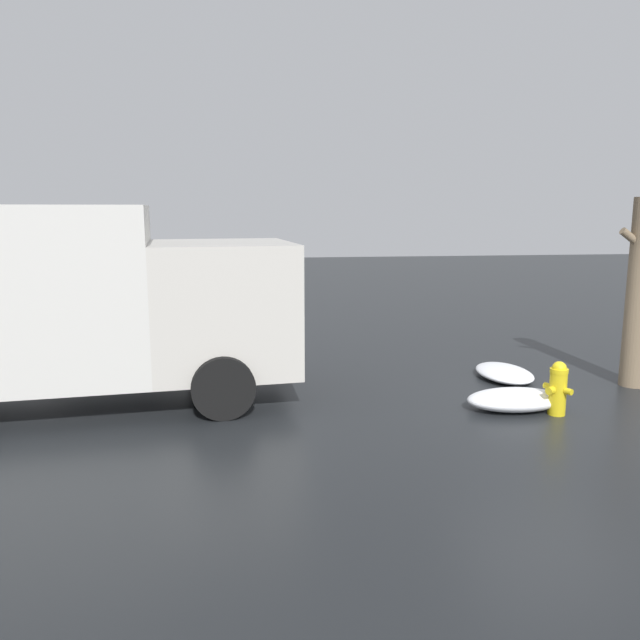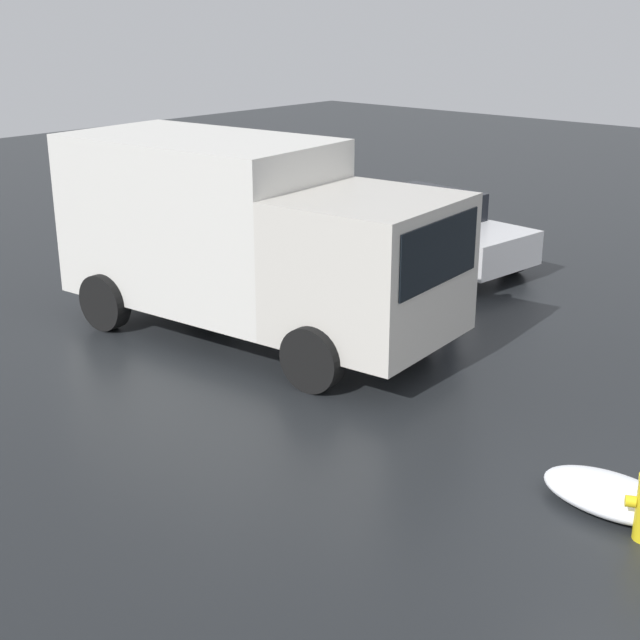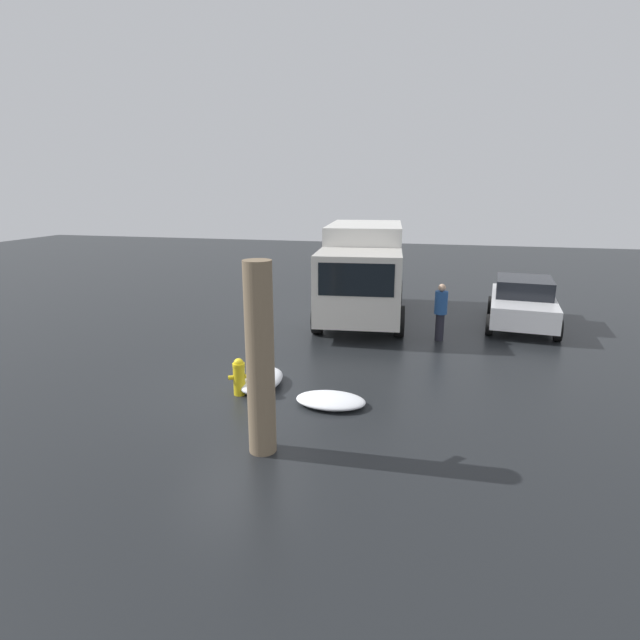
% 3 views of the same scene
% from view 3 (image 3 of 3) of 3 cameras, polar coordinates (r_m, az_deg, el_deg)
% --- Properties ---
extents(ground_plane, '(60.00, 60.00, 0.00)m').
position_cam_3_polar(ground_plane, '(10.57, -9.14, -8.38)').
color(ground_plane, black).
extents(fire_hydrant, '(0.36, 0.44, 0.79)m').
position_cam_3_polar(fire_hydrant, '(10.42, -9.23, -6.34)').
color(fire_hydrant, yellow).
rests_on(fire_hydrant, ground_plane).
extents(tree_trunk, '(0.68, 0.44, 3.11)m').
position_cam_3_polar(tree_trunk, '(7.81, -6.85, -4.47)').
color(tree_trunk, '#7F6B51').
rests_on(tree_trunk, ground_plane).
extents(delivery_truck, '(6.48, 3.10, 2.97)m').
position_cam_3_polar(delivery_truck, '(16.28, 4.95, 5.86)').
color(delivery_truck, beige).
rests_on(delivery_truck, ground_plane).
extents(pedestrian, '(0.35, 0.35, 1.60)m').
position_cam_3_polar(pedestrian, '(14.18, 13.63, 1.14)').
color(pedestrian, '#23232D').
rests_on(pedestrian, ground_plane).
extents(parked_car, '(4.06, 2.33, 1.46)m').
position_cam_3_polar(parked_car, '(16.53, 22.16, 1.92)').
color(parked_car, silver).
rests_on(parked_car, ground_plane).
extents(snow_pile_by_hydrant, '(0.89, 1.38, 0.20)m').
position_cam_3_polar(snow_pile_by_hydrant, '(9.91, 1.23, -9.16)').
color(snow_pile_by_hydrant, white).
rests_on(snow_pile_by_hydrant, ground_plane).
extents(snow_pile_curbside, '(1.45, 0.82, 0.30)m').
position_cam_3_polar(snow_pile_curbside, '(10.83, -6.67, -6.85)').
color(snow_pile_curbside, white).
rests_on(snow_pile_curbside, ground_plane).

